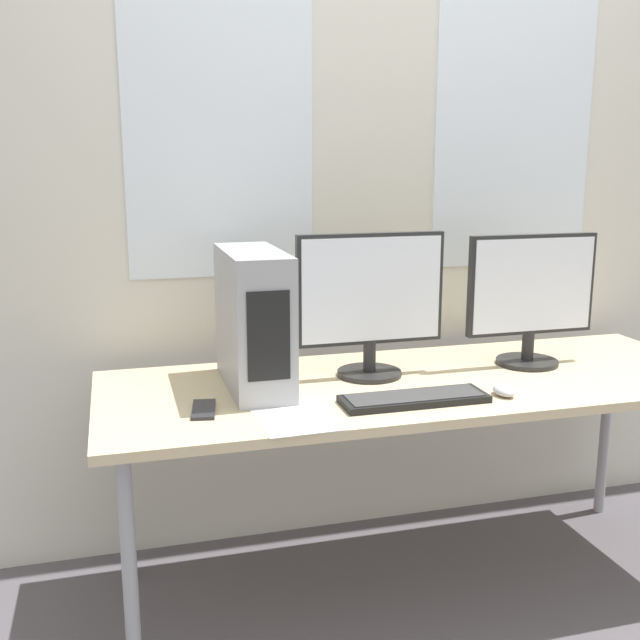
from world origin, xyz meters
The scene contains 9 objects.
wall_back centered at (0.00, 0.87, 1.35)m, with size 8.00×0.07×2.70m.
desk centered at (0.00, 0.37, 0.67)m, with size 2.01×0.74×0.72m.
pc_tower centered at (-0.52, 0.44, 0.93)m, with size 0.17×0.45×0.42m.
monitor_main centered at (-0.14, 0.45, 0.96)m, with size 0.48×0.21×0.46m.
monitor_right_near centered at (0.42, 0.44, 0.95)m, with size 0.46×0.21×0.44m.
keyboard centered at (-0.11, 0.16, 0.73)m, with size 0.43×0.14×0.02m.
mouse centered at (0.17, 0.15, 0.73)m, with size 0.06×0.09×0.03m.
cell_phone centered at (-0.70, 0.25, 0.72)m, with size 0.09×0.16×0.01m.
paper_sheet_left centered at (-0.47, 0.14, 0.72)m, with size 0.22×0.30×0.00m.
Camera 1 is at (-0.92, -1.73, 1.40)m, focal length 42.00 mm.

